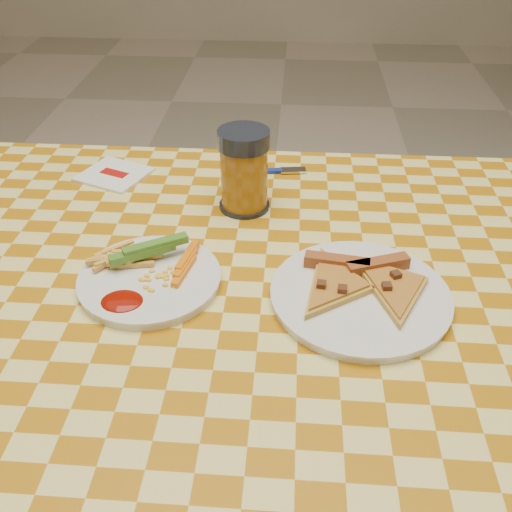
% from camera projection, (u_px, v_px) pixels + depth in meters
% --- Properties ---
extents(table, '(1.28, 0.88, 0.76)m').
position_uv_depth(table, '(230.00, 318.00, 0.88)').
color(table, silver).
rests_on(table, ground).
extents(plate_left, '(0.26, 0.26, 0.01)m').
position_uv_depth(plate_left, '(150.00, 280.00, 0.83)').
color(plate_left, white).
rests_on(plate_left, table).
extents(plate_right, '(0.30, 0.30, 0.01)m').
position_uv_depth(plate_right, '(360.00, 297.00, 0.80)').
color(plate_right, white).
rests_on(plate_right, table).
extents(fries_veggies, '(0.18, 0.16, 0.04)m').
position_uv_depth(fries_veggies, '(145.00, 265.00, 0.83)').
color(fries_veggies, gold).
rests_on(fries_veggies, plate_left).
extents(pizza_slices, '(0.24, 0.21, 0.02)m').
position_uv_depth(pizza_slices, '(362.00, 283.00, 0.80)').
color(pizza_slices, gold).
rests_on(pizza_slices, plate_right).
extents(drink_glass, '(0.09, 0.09, 0.14)m').
position_uv_depth(drink_glass, '(244.00, 171.00, 0.97)').
color(drink_glass, black).
rests_on(drink_glass, table).
extents(napkin, '(0.15, 0.15, 0.01)m').
position_uv_depth(napkin, '(114.00, 174.00, 1.10)').
color(napkin, white).
rests_on(napkin, table).
extents(fork, '(0.16, 0.04, 0.01)m').
position_uv_depth(fork, '(267.00, 171.00, 1.11)').
color(fork, navy).
rests_on(fork, table).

